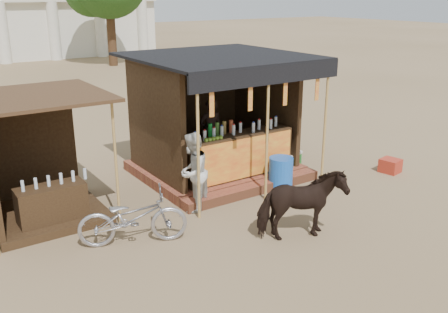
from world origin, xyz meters
name	(u,v)px	position (x,y,z in m)	size (l,w,h in m)	color
ground	(276,241)	(0.00, 0.00, 0.00)	(120.00, 120.00, 0.00)	#846B4C
main_stall	(217,132)	(1.00, 3.36, 1.02)	(3.60, 3.61, 2.78)	brown
secondary_stall	(32,176)	(-3.17, 3.24, 0.85)	(2.40, 2.40, 2.38)	#392714
cow	(301,205)	(0.41, -0.14, 0.62)	(0.67, 1.48, 1.25)	black
motorbike	(133,218)	(-2.05, 1.31, 0.48)	(0.64, 1.82, 0.96)	#9F9EA6
bystander	(193,172)	(-0.51, 1.92, 0.78)	(0.76, 0.59, 1.57)	beige
blue_barrel	(281,173)	(1.64, 1.84, 0.35)	(0.52, 0.52, 0.70)	blue
red_crate	(390,166)	(4.48, 1.17, 0.16)	(0.41, 0.43, 0.32)	#A12A1A
cooler	(288,162)	(2.51, 2.60, 0.23)	(0.75, 0.64, 0.46)	#1B7D28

